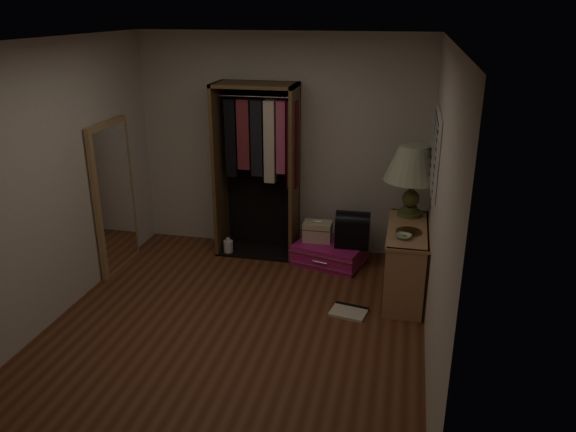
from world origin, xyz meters
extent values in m
plane|color=#582D19|center=(0.00, 0.00, 0.00)|extent=(4.00, 4.00, 0.00)
cube|color=beige|center=(0.00, 2.00, 1.30)|extent=(3.50, 0.02, 2.60)
cube|color=beige|center=(0.00, -2.00, 1.30)|extent=(3.50, 0.02, 2.60)
cube|color=beige|center=(1.75, 0.00, 1.30)|extent=(0.02, 4.00, 2.60)
cube|color=beige|center=(-1.75, 0.00, 1.30)|extent=(0.02, 4.00, 2.60)
cube|color=silver|center=(0.00, 0.00, 2.60)|extent=(3.50, 4.00, 0.01)
cube|color=white|center=(1.73, 1.00, 1.55)|extent=(0.03, 0.96, 0.76)
cube|color=black|center=(1.73, 1.00, 1.55)|extent=(0.03, 0.90, 0.70)
cube|color=silver|center=(1.71, 1.00, 1.24)|extent=(0.01, 0.88, 0.02)
cube|color=silver|center=(1.71, 1.00, 1.32)|extent=(0.01, 0.88, 0.02)
cube|color=silver|center=(1.71, 1.00, 1.39)|extent=(0.01, 0.88, 0.02)
cube|color=silver|center=(1.71, 1.00, 1.47)|extent=(0.01, 0.88, 0.02)
cube|color=silver|center=(1.71, 1.00, 1.55)|extent=(0.01, 0.88, 0.02)
cube|color=silver|center=(1.71, 1.00, 1.63)|extent=(0.01, 0.88, 0.02)
cube|color=silver|center=(1.71, 1.00, 1.71)|extent=(0.01, 0.88, 0.02)
cube|color=silver|center=(1.71, 1.00, 1.78)|extent=(0.01, 0.88, 0.02)
cube|color=silver|center=(1.71, 1.00, 1.86)|extent=(0.01, 0.88, 0.02)
cube|color=#AB7953|center=(1.54, 0.46, 0.38)|extent=(0.40, 0.03, 0.75)
cube|color=#AB7953|center=(1.54, 1.54, 0.38)|extent=(0.40, 0.03, 0.75)
cube|color=#AB7953|center=(1.54, 1.00, 0.06)|extent=(0.40, 1.04, 0.03)
cube|color=#AB7953|center=(1.54, 1.00, 0.57)|extent=(0.40, 1.04, 0.03)
cube|color=#AB7953|center=(1.54, 1.00, 0.73)|extent=(0.42, 1.12, 0.03)
cube|color=brown|center=(1.73, 1.00, 0.38)|extent=(0.02, 1.10, 0.75)
cube|color=#AB7953|center=(1.53, 1.33, 0.65)|extent=(0.36, 0.38, 0.13)
cube|color=gray|center=(1.45, 0.52, 0.19)|extent=(0.16, 0.03, 0.23)
cube|color=#4C3833|center=(1.47, 0.57, 0.23)|extent=(0.20, 0.04, 0.31)
cube|color=#B7AD99|center=(1.47, 0.61, 0.23)|extent=(0.20, 0.03, 0.30)
cube|color=brown|center=(1.48, 0.66, 0.23)|extent=(0.22, 0.03, 0.31)
cube|color=#3F4C59|center=(1.48, 0.71, 0.23)|extent=(0.22, 0.04, 0.30)
cube|color=gray|center=(1.45, 0.76, 0.20)|extent=(0.17, 0.04, 0.25)
cube|color=#59594C|center=(1.46, 0.81, 0.19)|extent=(0.18, 0.03, 0.23)
cube|color=#B2724C|center=(1.46, 0.86, 0.23)|extent=(0.18, 0.05, 0.31)
cube|color=beige|center=(1.46, 0.90, 0.19)|extent=(0.18, 0.04, 0.23)
cube|color=#332D38|center=(1.45, 0.95, 0.22)|extent=(0.16, 0.04, 0.29)
cube|color=gray|center=(1.45, 1.00, 0.20)|extent=(0.17, 0.04, 0.25)
cube|color=#4C3833|center=(1.46, 1.05, 0.22)|extent=(0.17, 0.03, 0.29)
cube|color=#B7AD99|center=(1.47, 1.10, 0.20)|extent=(0.20, 0.05, 0.24)
cube|color=brown|center=(1.48, 1.15, 0.23)|extent=(0.22, 0.03, 0.30)
cube|color=#3F4C59|center=(1.48, 1.20, 0.23)|extent=(0.22, 0.03, 0.32)
cube|color=gray|center=(1.45, 1.25, 0.22)|extent=(0.17, 0.05, 0.29)
cube|color=#59594C|center=(1.47, 1.29, 0.19)|extent=(0.20, 0.04, 0.23)
cube|color=#B2724C|center=(1.45, 1.34, 0.21)|extent=(0.16, 0.05, 0.28)
cube|color=beige|center=(1.47, 1.38, 0.22)|extent=(0.21, 0.03, 0.28)
cube|color=#332D38|center=(1.46, 1.43, 0.23)|extent=(0.17, 0.05, 0.32)
cube|color=brown|center=(-0.70, 1.74, 1.02)|extent=(0.04, 0.50, 2.05)
cube|color=brown|center=(0.20, 1.74, 1.02)|extent=(0.04, 0.50, 2.05)
cube|color=brown|center=(-0.25, 1.74, 2.03)|extent=(0.95, 0.50, 0.04)
cube|color=black|center=(-0.25, 1.98, 1.02)|extent=(0.95, 0.02, 2.05)
cube|color=black|center=(-0.25, 1.74, 0.01)|extent=(0.95, 0.50, 0.02)
cylinder|color=white|center=(-0.25, 1.74, 1.90)|extent=(0.87, 0.02, 0.02)
cube|color=black|center=(-0.54, 1.72, 1.42)|extent=(0.13, 0.11, 0.90)
cube|color=maroon|center=(-0.38, 1.72, 1.47)|extent=(0.14, 0.13, 0.81)
cube|color=black|center=(-0.22, 1.72, 1.43)|extent=(0.13, 0.14, 0.88)
cube|color=beige|center=(-0.08, 1.72, 1.40)|extent=(0.12, 0.15, 0.95)
cube|color=#BF4C72|center=(0.06, 1.72, 1.45)|extent=(0.11, 0.13, 0.83)
cube|color=#590F19|center=(0.19, 1.72, 1.37)|extent=(0.11, 0.14, 1.00)
cube|color=#A57F50|center=(-1.71, 1.00, 0.85)|extent=(0.05, 0.80, 1.70)
cube|color=white|center=(-1.68, 1.00, 0.85)|extent=(0.01, 0.68, 1.58)
cube|color=#C11775|center=(0.66, 1.60, 0.12)|extent=(0.89, 0.73, 0.24)
cube|color=white|center=(0.66, 1.60, 0.06)|extent=(0.91, 0.76, 0.01)
cube|color=white|center=(0.66, 1.60, 0.19)|extent=(0.91, 0.76, 0.01)
cylinder|color=white|center=(0.59, 1.32, 0.12)|extent=(0.18, 0.07, 0.02)
cube|color=beige|center=(0.50, 1.68, 0.36)|extent=(0.34, 0.23, 0.23)
cube|color=brown|center=(0.50, 1.68, 0.40)|extent=(0.34, 0.24, 0.01)
cylinder|color=white|center=(0.50, 1.68, 0.48)|extent=(0.10, 0.02, 0.02)
cube|color=black|center=(0.92, 1.60, 0.39)|extent=(0.39, 0.26, 0.30)
cylinder|color=black|center=(0.92, 1.60, 0.54)|extent=(0.39, 0.26, 0.25)
cylinder|color=#494F26|center=(1.54, 1.39, 0.77)|extent=(0.32, 0.32, 0.04)
cylinder|color=#494F26|center=(1.54, 1.39, 0.82)|extent=(0.18, 0.18, 0.05)
sphere|color=#494F26|center=(1.54, 1.39, 0.94)|extent=(0.22, 0.22, 0.18)
cylinder|color=#494F26|center=(1.54, 1.39, 1.09)|extent=(0.08, 0.08, 0.11)
cone|color=beige|center=(1.54, 1.39, 1.33)|extent=(0.74, 0.74, 0.37)
cone|color=beige|center=(1.54, 1.39, 1.33)|extent=(0.66, 0.66, 0.35)
cylinder|color=#A97D41|center=(1.54, 0.88, 0.76)|extent=(0.27, 0.27, 0.01)
imported|color=#97B598|center=(1.49, 0.72, 0.77)|extent=(0.20, 0.20, 0.04)
cylinder|color=white|center=(-0.59, 1.60, 0.08)|extent=(0.13, 0.13, 0.16)
cylinder|color=white|center=(-0.59, 1.60, 0.18)|extent=(0.05, 0.05, 0.04)
cube|color=beige|center=(1.02, 0.48, 0.01)|extent=(0.39, 0.33, 0.03)
cube|color=black|center=(1.04, 0.59, 0.01)|extent=(0.35, 0.11, 0.03)
camera|label=1|loc=(1.46, -4.40, 2.86)|focal=35.00mm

